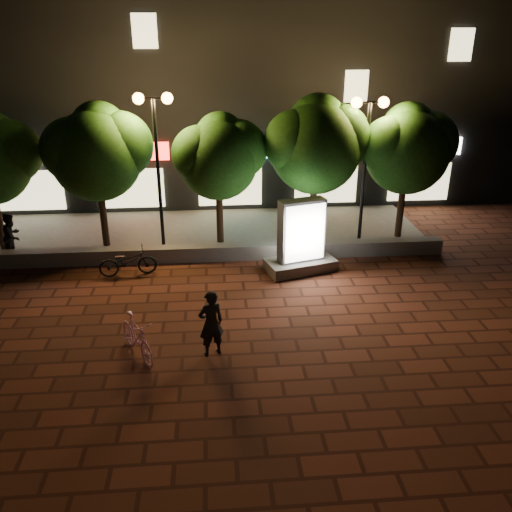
{
  "coord_description": "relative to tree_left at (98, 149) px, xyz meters",
  "views": [
    {
      "loc": [
        0.3,
        -12.39,
        7.2
      ],
      "look_at": [
        1.45,
        1.5,
        1.16
      ],
      "focal_mm": 37.49,
      "sensor_mm": 36.0,
      "label": 1
    }
  ],
  "objects": [
    {
      "name": "tree_left",
      "position": [
        0.0,
        0.0,
        0.0
      ],
      "size": [
        3.6,
        3.0,
        4.89
      ],
      "color": "#321C13",
      "rests_on": "sidewalk"
    },
    {
      "name": "ground",
      "position": [
        3.45,
        -5.46,
        -3.44
      ],
      "size": [
        80.0,
        80.0,
        0.0
      ],
      "primitive_type": "plane",
      "color": "#5B291C",
      "rests_on": "ground"
    },
    {
      "name": "retaining_wall",
      "position": [
        3.45,
        -1.46,
        -3.19
      ],
      "size": [
        16.0,
        0.45,
        0.5
      ],
      "primitive_type": "cube",
      "color": "slate",
      "rests_on": "ground"
    },
    {
      "name": "tree_right",
      "position": [
        7.3,
        0.0,
        0.12
      ],
      "size": [
        3.72,
        3.1,
        5.07
      ],
      "color": "#321C13",
      "rests_on": "sidewalk"
    },
    {
      "name": "tree_far_right",
      "position": [
        10.5,
        -0.0,
        -0.08
      ],
      "size": [
        3.48,
        2.9,
        4.76
      ],
      "color": "#321C13",
      "rests_on": "sidewalk"
    },
    {
      "name": "ad_kiosk",
      "position": [
        6.44,
        -2.53,
        -2.5
      ],
      "size": [
        2.38,
        1.64,
        2.34
      ],
      "color": "slate",
      "rests_on": "ground"
    },
    {
      "name": "tree_mid",
      "position": [
        4.0,
        -0.0,
        -0.23
      ],
      "size": [
        3.24,
        2.7,
        4.5
      ],
      "color": "#321C13",
      "rests_on": "sidewalk"
    },
    {
      "name": "street_lamp_left",
      "position": [
        1.95,
        -0.26,
        0.58
      ],
      "size": [
        1.26,
        0.36,
        5.18
      ],
      "color": "black",
      "rests_on": "sidewalk"
    },
    {
      "name": "scooter_parked",
      "position": [
        1.03,
        -2.46,
        -2.98
      ],
      "size": [
        1.83,
        0.87,
        0.92
      ],
      "primitive_type": "imported",
      "rotation": [
        0.0,
        0.0,
        1.72
      ],
      "color": "black",
      "rests_on": "ground"
    },
    {
      "name": "rider",
      "position": [
        3.59,
        -7.05,
        -2.61
      ],
      "size": [
        0.71,
        0.59,
        1.67
      ],
      "primitive_type": "imported",
      "rotation": [
        0.0,
        0.0,
        3.51
      ],
      "color": "black",
      "rests_on": "ground"
    },
    {
      "name": "street_lamp_right",
      "position": [
        8.95,
        -0.26,
        0.45
      ],
      "size": [
        1.26,
        0.36,
        4.98
      ],
      "color": "black",
      "rests_on": "sidewalk"
    },
    {
      "name": "sidewalk",
      "position": [
        3.45,
        1.04,
        -3.4
      ],
      "size": [
        16.0,
        5.0,
        0.08
      ],
      "primitive_type": "cube",
      "color": "slate",
      "rests_on": "ground"
    },
    {
      "name": "building_block",
      "position": [
        3.44,
        7.53,
        1.55
      ],
      "size": [
        28.0,
        8.12,
        11.3
      ],
      "color": "black",
      "rests_on": "ground"
    },
    {
      "name": "scooter_pink",
      "position": [
        1.86,
        -7.01,
        -2.92
      ],
      "size": [
        1.29,
        1.76,
        1.05
      ],
      "primitive_type": "imported",
      "rotation": [
        0.0,
        0.0,
        0.52
      ],
      "color": "#F9A7CE",
      "rests_on": "ground"
    },
    {
      "name": "pedestrian",
      "position": [
        -2.86,
        -0.96,
        -2.59
      ],
      "size": [
        0.72,
        0.85,
        1.55
      ],
      "primitive_type": "imported",
      "rotation": [
        0.0,
        0.0,
        1.39
      ],
      "color": "black",
      "rests_on": "sidewalk"
    }
  ]
}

